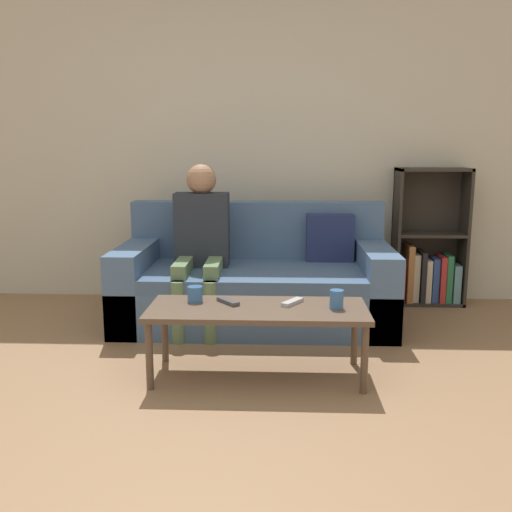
% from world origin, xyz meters
% --- Properties ---
extents(ground_plane, '(22.00, 22.00, 0.00)m').
position_xyz_m(ground_plane, '(0.00, 0.00, 0.00)').
color(ground_plane, '#997251').
extents(wall_back, '(12.00, 0.06, 2.60)m').
position_xyz_m(wall_back, '(0.00, 2.51, 1.30)').
color(wall_back, beige).
rests_on(wall_back, ground_plane).
extents(couch, '(1.97, 0.98, 0.86)m').
position_xyz_m(couch, '(0.11, 1.79, 0.28)').
color(couch, '#4C6B93').
rests_on(couch, ground_plane).
extents(bookshelf, '(0.57, 0.28, 1.12)m').
position_xyz_m(bookshelf, '(1.51, 2.35, 0.41)').
color(bookshelf, '#332D28').
rests_on(bookshelf, ground_plane).
extents(coffee_table, '(1.22, 0.49, 0.41)m').
position_xyz_m(coffee_table, '(0.16, 0.73, 0.37)').
color(coffee_table, brown).
rests_on(coffee_table, ground_plane).
extents(person_adult, '(0.39, 0.67, 1.16)m').
position_xyz_m(person_adult, '(-0.29, 1.70, 0.67)').
color(person_adult, '#66845B').
rests_on(person_adult, ground_plane).
extents(cup_near, '(0.09, 0.09, 0.09)m').
position_xyz_m(cup_near, '(-0.20, 0.83, 0.45)').
color(cup_near, '#3D70B2').
rests_on(cup_near, coffee_table).
extents(cup_far, '(0.08, 0.08, 0.11)m').
position_xyz_m(cup_far, '(0.60, 0.72, 0.46)').
color(cup_far, '#3D70B2').
rests_on(cup_far, coffee_table).
extents(tv_remote_0, '(0.13, 0.17, 0.02)m').
position_xyz_m(tv_remote_0, '(0.36, 0.80, 0.42)').
color(tv_remote_0, '#B7B7BC').
rests_on(tv_remote_0, coffee_table).
extents(tv_remote_1, '(0.14, 0.16, 0.02)m').
position_xyz_m(tv_remote_1, '(-0.01, 0.80, 0.42)').
color(tv_remote_1, '#47474C').
rests_on(tv_remote_1, coffee_table).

